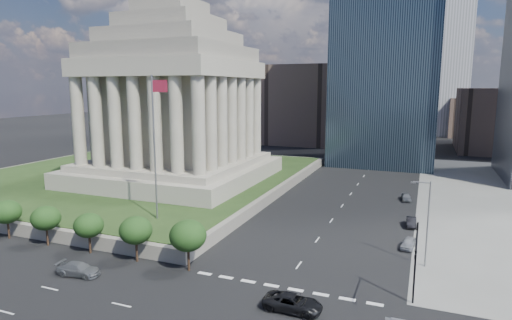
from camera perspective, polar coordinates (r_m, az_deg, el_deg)
The scene contains 16 objects.
ground at distance 127.28m, azimuth 15.76°, elevation 0.14°, with size 500.00×500.00×0.00m, color black.
plaza_terrace at distance 96.57m, azimuth -15.48°, elevation -2.25°, with size 66.00×70.00×1.80m, color slate.
plaza_lawn at distance 96.39m, azimuth -15.50°, elevation -1.69°, with size 64.00×68.00×0.10m, color #203515.
war_memorial at distance 86.66m, azimuth -11.00°, elevation 10.25°, with size 34.00×34.00×39.00m, color gray, non-canonical shape.
flagpole at distance 60.36m, azimuth -13.29°, elevation 2.63°, with size 2.52×0.24×20.00m.
tree_row at distance 64.33m, azimuth -28.30°, elevation -7.07°, with size 53.00×4.00×6.00m, color black, non-canonical shape.
midrise_glass at distance 120.90m, azimuth 17.14°, elevation 13.87°, with size 26.00×26.00×60.00m, color black.
building_filler_ne at distance 156.57m, azimuth 28.90°, elevation 4.71°, with size 20.00×30.00×20.00m, color brown.
building_filler_nw at distance 160.91m, azimuth 6.41°, elevation 7.37°, with size 24.00×30.00×28.00m, color brown.
traffic_signal_ne at distance 41.52m, azimuth 20.49°, elevation -12.13°, with size 0.30×5.74×8.00m.
street_lamp_north at distance 52.11m, azimuth 21.77°, elevation -7.29°, with size 2.13×0.22×10.00m.
pickup_truck at distance 41.39m, azimuth 4.92°, elevation -18.44°, with size 5.47×2.52×1.52m, color black.
suv_grey at distance 51.74m, azimuth -22.59°, elevation -13.29°, with size 1.97×4.86×1.41m, color #56595D.
parked_sedan_near at distance 58.74m, azimuth 19.67°, elevation -10.40°, with size 1.53×3.80×1.29m, color #96999E.
parked_sedan_mid at distance 67.51m, azimuth 19.99°, elevation -7.81°, with size 3.92×1.37×1.29m, color black.
parked_sedan_far at distance 82.25m, azimuth 19.38°, elevation -4.66°, with size 3.95×1.59×1.35m, color slate.
Camera 1 is at (12.65, -25.03, 20.22)m, focal length 30.00 mm.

